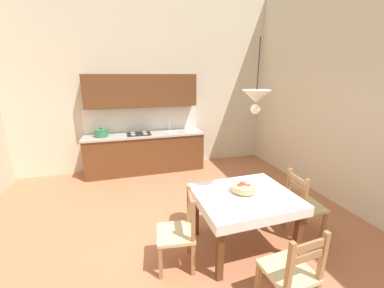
% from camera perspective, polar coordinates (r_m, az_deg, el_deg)
% --- Properties ---
extents(ground_plane, '(6.44, 6.42, 0.10)m').
position_cam_1_polar(ground_plane, '(3.57, -3.83, -22.45)').
color(ground_plane, '#B7704C').
extents(wall_back, '(6.44, 0.12, 3.96)m').
position_cam_1_polar(wall_back, '(5.74, -10.93, 13.95)').
color(wall_back, beige).
rests_on(wall_back, ground_plane).
extents(wall_right, '(0.12, 6.42, 3.96)m').
position_cam_1_polar(wall_right, '(4.48, 36.79, 10.54)').
color(wall_right, beige).
rests_on(wall_right, ground_plane).
extents(kitchen_cabinetry, '(2.66, 0.63, 2.20)m').
position_cam_1_polar(kitchen_cabinetry, '(5.55, -11.32, 2.09)').
color(kitchen_cabinetry, brown).
rests_on(kitchen_cabinetry, ground_plane).
extents(dining_table, '(1.22, 1.03, 0.75)m').
position_cam_1_polar(dining_table, '(3.16, 12.44, -13.80)').
color(dining_table, brown).
rests_on(dining_table, ground_plane).
extents(dining_chair_camera_side, '(0.45, 0.45, 0.93)m').
position_cam_1_polar(dining_chair_camera_side, '(2.63, 22.72, -26.70)').
color(dining_chair_camera_side, '#D1BC89').
rests_on(dining_chair_camera_side, ground_plane).
extents(dining_chair_window_side, '(0.45, 0.45, 0.93)m').
position_cam_1_polar(dining_chair_window_side, '(3.74, 25.13, -13.19)').
color(dining_chair_window_side, '#D1BC89').
rests_on(dining_chair_window_side, ground_plane).
extents(dining_chair_tv_side, '(0.47, 0.47, 0.93)m').
position_cam_1_polar(dining_chair_tv_side, '(2.92, -3.16, -20.36)').
color(dining_chair_tv_side, '#D1BC89').
rests_on(dining_chair_tv_side, ground_plane).
extents(fruit_bowl, '(0.30, 0.30, 0.12)m').
position_cam_1_polar(fruit_bowl, '(3.12, 12.22, -10.21)').
color(fruit_bowl, tan).
rests_on(fruit_bowl, dining_table).
extents(pendant_lamp, '(0.32, 0.32, 0.80)m').
position_cam_1_polar(pendant_lamp, '(2.77, 15.17, 10.76)').
color(pendant_lamp, black).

